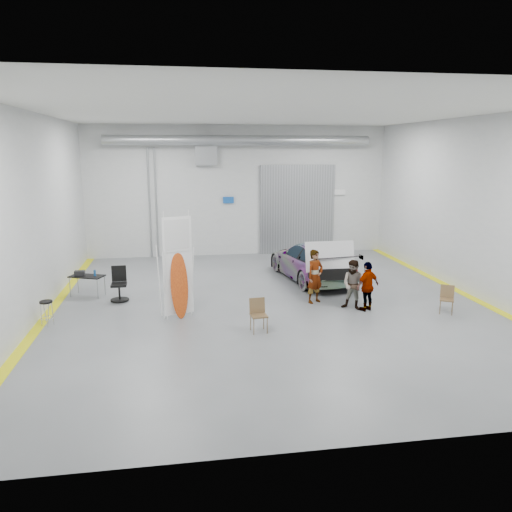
{
  "coord_description": "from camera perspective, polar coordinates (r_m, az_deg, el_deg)",
  "views": [
    {
      "loc": [
        -2.88,
        -15.18,
        4.91
      ],
      "look_at": [
        -0.38,
        0.51,
        1.5
      ],
      "focal_mm": 35.0,
      "sensor_mm": 36.0,
      "label": 1
    }
  ],
  "objects": [
    {
      "name": "ground",
      "position": [
        16.22,
        1.62,
        -5.52
      ],
      "size": [
        16.0,
        16.0,
        0.0
      ],
      "primitive_type": "plane",
      "color": "#5C5F63",
      "rests_on": "ground"
    },
    {
      "name": "room_shell",
      "position": [
        17.7,
        1.13,
        9.41
      ],
      "size": [
        14.02,
        16.18,
        6.01
      ],
      "color": "#B8BABC",
      "rests_on": "ground"
    },
    {
      "name": "sedan_car",
      "position": [
        19.21,
        6.36,
        -0.56
      ],
      "size": [
        2.66,
        5.21,
        1.45
      ],
      "primitive_type": "imported",
      "rotation": [
        0.0,
        0.0,
        3.27
      ],
      "color": "white",
      "rests_on": "ground"
    },
    {
      "name": "person_a",
      "position": [
        16.28,
        6.77,
        -2.32
      ],
      "size": [
        0.76,
        0.68,
        1.76
      ],
      "primitive_type": "imported",
      "rotation": [
        0.0,
        0.0,
        0.51
      ],
      "color": "#966451",
      "rests_on": "ground"
    },
    {
      "name": "person_b",
      "position": [
        15.79,
        11.12,
        -3.25
      ],
      "size": [
        0.97,
        0.93,
        1.58
      ],
      "primitive_type": "imported",
      "rotation": [
        0.0,
        0.0,
        -0.61
      ],
      "color": "slate",
      "rests_on": "ground"
    },
    {
      "name": "person_c",
      "position": [
        15.77,
        12.64,
        -3.39
      ],
      "size": [
        0.97,
        0.73,
        1.55
      ],
      "primitive_type": "imported",
      "rotation": [
        0.0,
        0.0,
        3.6
      ],
      "color": "brown",
      "rests_on": "ground"
    },
    {
      "name": "surfboard_display",
      "position": [
        14.74,
        -9.18,
        -2.23
      ],
      "size": [
        0.87,
        0.46,
        3.21
      ],
      "rotation": [
        0.0,
        0.0,
        0.34
      ],
      "color": "white",
      "rests_on": "ground"
    },
    {
      "name": "folding_chair_near",
      "position": [
        13.76,
        0.32,
        -7.53
      ],
      "size": [
        0.47,
        0.49,
        0.91
      ],
      "rotation": [
        0.0,
        0.0,
        0.09
      ],
      "color": "brown",
      "rests_on": "ground"
    },
    {
      "name": "folding_chair_far",
      "position": [
        16.34,
        20.9,
        -5.23
      ],
      "size": [
        0.54,
        0.58,
        0.85
      ],
      "rotation": [
        0.0,
        0.0,
        -0.52
      ],
      "color": "brown",
      "rests_on": "ground"
    },
    {
      "name": "shop_stool",
      "position": [
        15.38,
        -22.78,
        -6.07
      ],
      "size": [
        0.37,
        0.37,
        0.73
      ],
      "rotation": [
        0.0,
        0.0,
        0.04
      ],
      "color": "black",
      "rests_on": "ground"
    },
    {
      "name": "work_table",
      "position": [
        17.88,
        -18.96,
        -2.15
      ],
      "size": [
        1.26,
        0.95,
        0.92
      ],
      "rotation": [
        0.0,
        0.0,
        -0.39
      ],
      "color": "gray",
      "rests_on": "ground"
    },
    {
      "name": "office_chair",
      "position": [
        17.08,
        -15.36,
        -3.32
      ],
      "size": [
        0.6,
        0.6,
        1.13
      ],
      "rotation": [
        0.0,
        0.0,
        0.02
      ],
      "color": "black",
      "rests_on": "ground"
    },
    {
      "name": "trunk_lid",
      "position": [
        16.95,
        8.41,
        0.25
      ],
      "size": [
        1.69,
        1.02,
        0.04
      ],
      "primitive_type": "cube",
      "color": "silver",
      "rests_on": "sedan_car"
    }
  ]
}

